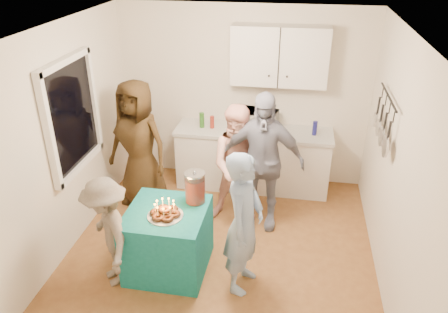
% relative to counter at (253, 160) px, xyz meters
% --- Properties ---
extents(floor, '(4.00, 4.00, 0.00)m').
position_rel_counter_xyz_m(floor, '(-0.20, -1.70, -0.43)').
color(floor, brown).
rests_on(floor, ground).
extents(ceiling, '(4.00, 4.00, 0.00)m').
position_rel_counter_xyz_m(ceiling, '(-0.20, -1.70, 2.17)').
color(ceiling, white).
rests_on(ceiling, floor).
extents(back_wall, '(3.60, 3.60, 0.00)m').
position_rel_counter_xyz_m(back_wall, '(-0.20, 0.30, 0.87)').
color(back_wall, silver).
rests_on(back_wall, floor).
extents(left_wall, '(4.00, 4.00, 0.00)m').
position_rel_counter_xyz_m(left_wall, '(-2.00, -1.70, 0.87)').
color(left_wall, silver).
rests_on(left_wall, floor).
extents(right_wall, '(4.00, 4.00, 0.00)m').
position_rel_counter_xyz_m(right_wall, '(1.60, -1.70, 0.87)').
color(right_wall, silver).
rests_on(right_wall, floor).
extents(window_night, '(0.04, 1.00, 1.20)m').
position_rel_counter_xyz_m(window_night, '(-1.97, -1.40, 1.12)').
color(window_night, black).
rests_on(window_night, left_wall).
extents(counter, '(2.20, 0.58, 0.86)m').
position_rel_counter_xyz_m(counter, '(0.00, 0.00, 0.00)').
color(counter, white).
rests_on(counter, floor).
extents(countertop, '(2.24, 0.62, 0.05)m').
position_rel_counter_xyz_m(countertop, '(0.00, -0.00, 0.46)').
color(countertop, beige).
rests_on(countertop, counter).
extents(upper_cabinet, '(1.30, 0.30, 0.80)m').
position_rel_counter_xyz_m(upper_cabinet, '(0.30, 0.15, 1.52)').
color(upper_cabinet, white).
rests_on(upper_cabinet, back_wall).
extents(pot_rack, '(0.12, 1.00, 0.60)m').
position_rel_counter_xyz_m(pot_rack, '(1.52, -1.00, 1.17)').
color(pot_rack, black).
rests_on(pot_rack, right_wall).
extents(microwave, '(0.59, 0.45, 0.29)m').
position_rel_counter_xyz_m(microwave, '(0.05, 0.00, 0.63)').
color(microwave, white).
rests_on(microwave, countertop).
extents(party_table, '(0.86, 0.86, 0.76)m').
position_rel_counter_xyz_m(party_table, '(-0.72, -1.97, -0.05)').
color(party_table, '#117071').
rests_on(party_table, floor).
extents(donut_cake, '(0.38, 0.38, 0.18)m').
position_rel_counter_xyz_m(donut_cake, '(-0.71, -2.06, 0.42)').
color(donut_cake, '#381C0C').
rests_on(donut_cake, party_table).
extents(punch_jar, '(0.22, 0.22, 0.34)m').
position_rel_counter_xyz_m(punch_jar, '(-0.46, -1.73, 0.50)').
color(punch_jar, red).
rests_on(punch_jar, party_table).
extents(man_birthday, '(0.49, 0.64, 1.59)m').
position_rel_counter_xyz_m(man_birthday, '(0.13, -2.10, 0.36)').
color(man_birthday, '#91ACD2').
rests_on(man_birthday, floor).
extents(woman_back_left, '(0.98, 0.76, 1.78)m').
position_rel_counter_xyz_m(woman_back_left, '(-1.48, -0.68, 0.46)').
color(woman_back_left, brown).
rests_on(woman_back_left, floor).
extents(woman_back_center, '(0.84, 0.68, 1.59)m').
position_rel_counter_xyz_m(woman_back_center, '(-0.08, -0.86, 0.37)').
color(woman_back_center, '#F58E80').
rests_on(woman_back_center, floor).
extents(woman_back_right, '(1.06, 0.45, 1.80)m').
position_rel_counter_xyz_m(woman_back_right, '(0.20, -0.93, 0.47)').
color(woman_back_right, '#0F1435').
rests_on(woman_back_right, floor).
extents(child_near_left, '(0.87, 0.94, 1.26)m').
position_rel_counter_xyz_m(child_near_left, '(-1.27, -2.28, 0.20)').
color(child_near_left, '#62584E').
rests_on(child_near_left, floor).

